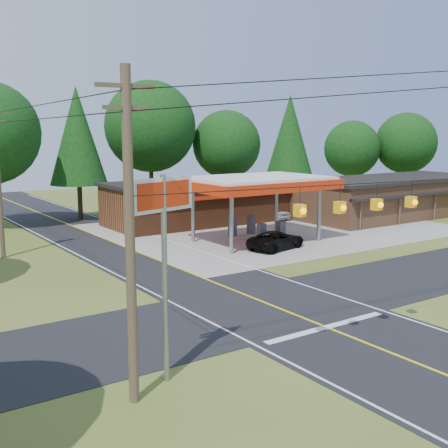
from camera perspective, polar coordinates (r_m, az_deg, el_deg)
ground at (r=26.88m, az=4.94°, el=-8.30°), size 120.00×120.00×0.00m
main_highway at (r=26.88m, az=4.94°, el=-8.28°), size 8.00×120.00×0.02m
cross_road at (r=26.88m, az=4.94°, el=-8.27°), size 70.00×7.00×0.02m
lane_center_yellow at (r=26.87m, az=4.94°, el=-8.25°), size 0.15×110.00×0.00m
gas_canopy at (r=41.58m, az=3.32°, el=3.98°), size 10.60×7.40×4.88m
convenience_store at (r=50.59m, az=-2.71°, el=2.26°), size 16.40×7.55×3.80m
strip_building at (r=57.26m, az=16.69°, el=2.70°), size 20.40×8.75×3.80m
utility_pole_near_left at (r=16.53m, az=-9.55°, el=-0.99°), size 1.80×0.30×10.00m
overhead_beacons at (r=20.67m, az=13.58°, el=3.75°), size 17.04×2.04×1.03m
treeline_backdrop at (r=47.03m, az=-13.11°, el=8.31°), size 70.27×51.59×13.30m
suv_car at (r=39.46m, az=5.35°, el=-1.65°), size 5.56×5.56×1.28m
sedan_car at (r=53.16m, az=4.86°, el=1.30°), size 4.50×4.50×1.47m
big_stop_sign at (r=17.83m, az=-6.11°, el=-0.59°), size 2.45×0.80×6.82m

